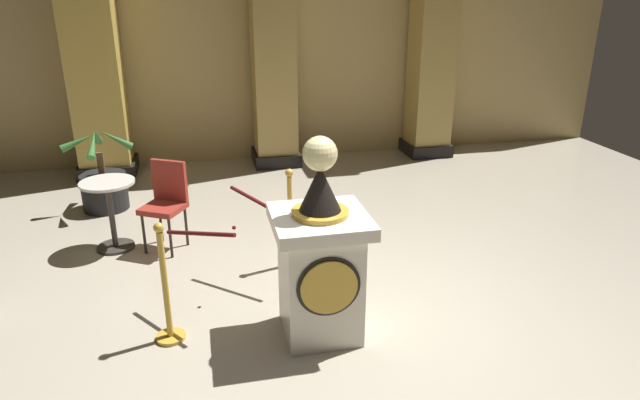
{
  "coord_description": "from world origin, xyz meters",
  "views": [
    {
      "loc": [
        -1.18,
        -4.12,
        2.68
      ],
      "look_at": [
        -0.33,
        -0.26,
        1.17
      ],
      "focal_mm": 31.4,
      "sensor_mm": 36.0,
      "label": 1
    }
  ],
  "objects_px": {
    "cafe_table": "(110,206)",
    "stanchion_far": "(167,300)",
    "stanchion_near": "(291,232)",
    "potted_palm_left": "(104,186)",
    "pedestal_clock": "(320,261)",
    "cafe_chair_red": "(166,198)"
  },
  "relations": [
    {
      "from": "stanchion_near",
      "to": "potted_palm_left",
      "type": "relative_size",
      "value": 0.96
    },
    {
      "from": "potted_palm_left",
      "to": "stanchion_near",
      "type": "bearing_deg",
      "value": -44.81
    },
    {
      "from": "stanchion_near",
      "to": "cafe_table",
      "type": "height_order",
      "value": "stanchion_near"
    },
    {
      "from": "pedestal_clock",
      "to": "stanchion_far",
      "type": "height_order",
      "value": "pedestal_clock"
    },
    {
      "from": "cafe_table",
      "to": "pedestal_clock",
      "type": "bearing_deg",
      "value": -47.85
    },
    {
      "from": "potted_palm_left",
      "to": "cafe_table",
      "type": "distance_m",
      "value": 1.28
    },
    {
      "from": "stanchion_near",
      "to": "stanchion_far",
      "type": "relative_size",
      "value": 1.01
    },
    {
      "from": "stanchion_near",
      "to": "potted_palm_left",
      "type": "bearing_deg",
      "value": 135.19
    },
    {
      "from": "cafe_chair_red",
      "to": "stanchion_near",
      "type": "bearing_deg",
      "value": -30.47
    },
    {
      "from": "cafe_table",
      "to": "stanchion_far",
      "type": "bearing_deg",
      "value": -71.28
    },
    {
      "from": "potted_palm_left",
      "to": "cafe_table",
      "type": "bearing_deg",
      "value": -78.57
    },
    {
      "from": "cafe_table",
      "to": "potted_palm_left",
      "type": "bearing_deg",
      "value": 101.43
    },
    {
      "from": "stanchion_near",
      "to": "cafe_table",
      "type": "distance_m",
      "value": 1.98
    },
    {
      "from": "cafe_table",
      "to": "cafe_chair_red",
      "type": "distance_m",
      "value": 0.6
    },
    {
      "from": "cafe_table",
      "to": "stanchion_near",
      "type": "bearing_deg",
      "value": -23.94
    },
    {
      "from": "stanchion_near",
      "to": "cafe_table",
      "type": "relative_size",
      "value": 1.34
    },
    {
      "from": "potted_palm_left",
      "to": "cafe_chair_red",
      "type": "bearing_deg",
      "value": -57.71
    },
    {
      "from": "stanchion_near",
      "to": "potted_palm_left",
      "type": "distance_m",
      "value": 2.9
    },
    {
      "from": "pedestal_clock",
      "to": "potted_palm_left",
      "type": "relative_size",
      "value": 1.55
    },
    {
      "from": "cafe_table",
      "to": "cafe_chair_red",
      "type": "height_order",
      "value": "cafe_chair_red"
    },
    {
      "from": "pedestal_clock",
      "to": "cafe_table",
      "type": "bearing_deg",
      "value": 132.15
    },
    {
      "from": "pedestal_clock",
      "to": "potted_palm_left",
      "type": "bearing_deg",
      "value": 122.56
    }
  ]
}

